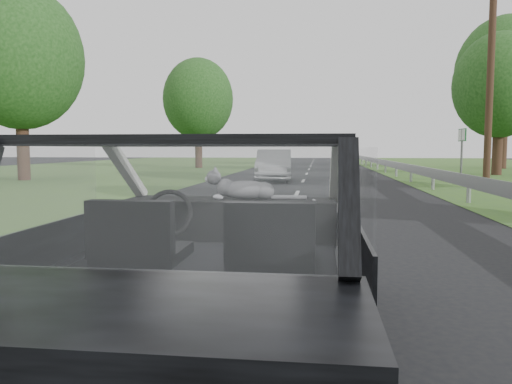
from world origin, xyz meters
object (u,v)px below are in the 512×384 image
(cat, at_px, (246,189))
(highway_sign, at_px, (462,155))
(subject_car, at_px, (214,251))
(other_car, at_px, (274,165))
(utility_pole, at_px, (490,74))

(cat, height_order, highway_sign, highway_sign)
(subject_car, bearing_deg, cat, 78.98)
(highway_sign, bearing_deg, subject_car, -112.93)
(other_car, height_order, utility_pole, utility_pole)
(subject_car, distance_m, other_car, 17.88)
(highway_sign, bearing_deg, other_car, -176.90)
(subject_car, relative_size, other_car, 0.99)
(cat, bearing_deg, subject_car, -106.36)
(subject_car, xyz_separation_m, highway_sign, (6.58, 18.76, 0.38))
(cat, xyz_separation_m, utility_pole, (7.48, 18.13, 3.35))
(utility_pole, bearing_deg, subject_car, -112.07)
(cat, distance_m, other_car, 17.28)
(other_car, relative_size, highway_sign, 1.84)
(highway_sign, bearing_deg, cat, -113.20)
(highway_sign, relative_size, utility_pole, 0.25)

